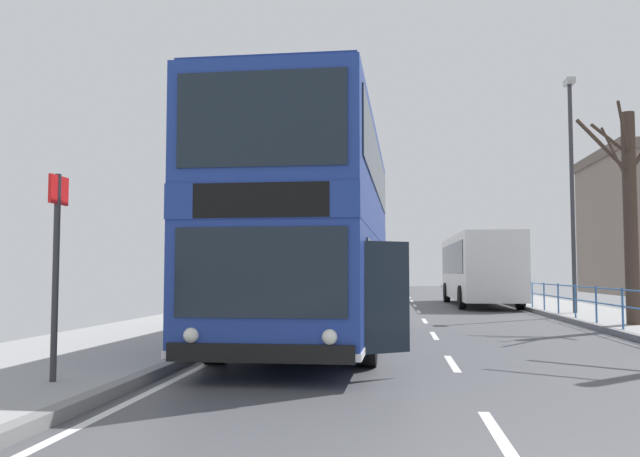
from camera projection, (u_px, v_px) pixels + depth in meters
name	position (u px, v px, depth m)	size (l,w,h in m)	color
double_decker_bus_main	(315.00, 232.00, 13.63)	(3.29, 10.40, 4.41)	navy
background_bus_far_lane	(478.00, 268.00, 30.19)	(2.67, 10.57, 3.11)	white
pedestrian_railing_far_kerb	(622.00, 301.00, 15.71)	(0.05, 24.81, 0.98)	#386BA8
bus_stop_sign_near	(56.00, 253.00, 8.27)	(0.08, 0.44, 2.57)	#2D2D33
street_lamp_far_side	(572.00, 177.00, 22.45)	(0.28, 0.60, 7.94)	#38383D
bare_tree_far_01	(630.00, 209.00, 17.35)	(2.38, 2.57, 5.70)	#423328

